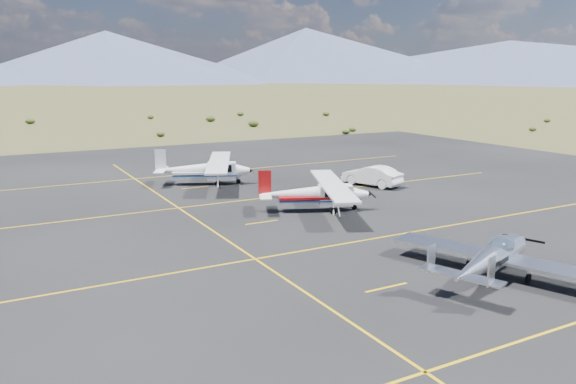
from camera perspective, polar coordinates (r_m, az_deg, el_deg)
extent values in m
plane|color=#383D1C|center=(26.63, 10.36, -5.96)|extent=(1600.00, 1600.00, 0.00)
cube|color=black|center=(32.13, 2.52, -2.65)|extent=(72.00, 72.00, 0.02)
cube|color=silver|center=(24.58, 20.76, -6.23)|extent=(4.54, 9.07, 0.12)
ellipsoid|color=#99BFD8|center=(24.44, 20.85, -5.15)|extent=(1.89, 1.47, 0.83)
cube|color=silver|center=(21.17, 17.19, -8.09)|extent=(1.72, 3.10, 0.06)
cube|color=silver|center=(20.50, 19.95, -7.59)|extent=(0.54, 0.25, 1.01)
cube|color=silver|center=(21.33, 14.35, -6.47)|extent=(0.54, 0.25, 1.01)
cylinder|color=black|center=(26.22, 21.94, -6.53)|extent=(0.36, 0.21, 0.34)
cylinder|color=black|center=(24.21, 23.21, -8.08)|extent=(0.42, 0.25, 0.41)
cylinder|color=black|center=(24.98, 17.88, -7.06)|extent=(0.42, 0.25, 0.41)
cube|color=white|center=(33.71, 4.83, -0.32)|extent=(2.23, 1.73, 1.21)
cube|color=white|center=(33.55, 4.55, 0.72)|extent=(5.20, 9.63, 0.13)
cube|color=black|center=(33.65, 4.84, 0.10)|extent=(1.74, 1.55, 0.49)
cube|color=#A20D0E|center=(33.54, 2.86, -0.51)|extent=(4.54, 2.75, 0.16)
cube|color=#A20D0E|center=(33.07, -2.37, 0.98)|extent=(0.73, 0.36, 1.44)
cube|color=white|center=(33.21, -2.36, -0.24)|extent=(1.76, 2.91, 0.05)
cylinder|color=black|center=(34.10, 6.74, -1.56)|extent=(0.33, 0.21, 0.32)
cylinder|color=black|center=(32.92, 4.63, -1.95)|extent=(0.41, 0.26, 0.40)
cylinder|color=black|center=(34.73, 4.10, -1.20)|extent=(0.41, 0.26, 0.40)
cube|color=white|center=(41.92, -6.76, 2.14)|extent=(2.34, 1.84, 1.28)
cube|color=white|center=(41.82, -7.04, 3.03)|extent=(5.57, 10.08, 0.13)
cube|color=black|center=(41.87, -6.76, 2.49)|extent=(1.84, 1.64, 0.52)
cube|color=white|center=(42.00, -8.43, 1.98)|extent=(4.76, 2.93, 0.17)
cube|color=white|center=(42.19, -12.83, 3.22)|extent=(0.76, 0.39, 1.51)
cube|color=white|center=(42.30, -12.78, 2.21)|extent=(1.88, 3.05, 0.06)
cylinder|color=black|center=(42.04, -5.06, 1.06)|extent=(0.35, 0.22, 0.34)
cylinder|color=black|center=(41.10, -7.17, 0.82)|extent=(0.43, 0.28, 0.42)
cylinder|color=black|center=(43.04, -7.06, 1.33)|extent=(0.43, 0.28, 0.42)
imported|color=white|center=(41.57, 8.51, 1.65)|extent=(3.03, 4.74, 1.48)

